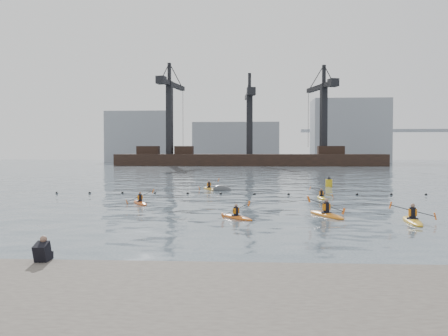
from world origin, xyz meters
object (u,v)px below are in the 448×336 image
Objects in this scene: kayaker_0 at (236,217)px; kayaker_5 at (209,188)px; mooring_buoy at (223,190)px; kayaker_1 at (413,220)px; kayaker_4 at (326,214)px; kayaker_3 at (321,197)px; kayaker_2 at (140,202)px; nav_buoy at (329,183)px.

kayaker_5 is at bearing 60.88° from kayaker_0.
kayaker_0 is at bearing -84.22° from mooring_buoy.
kayaker_4 reaches higher than kayaker_1.
kayaker_4 reaches higher than kayaker_0.
kayaker_3 is at bearing 22.69° from kayaker_0.
kayaker_1 reaches higher than kayaker_0.
mooring_buoy is (-7.23, 17.86, -0.11)m from kayaker_4.
kayaker_1 is 13.31m from kayaker_3.
kayaker_2 is at bearing -46.64° from kayaker_4.
kayaker_3 is at bearing -8.40° from kayaker_2.
kayaker_3 is (-3.00, 12.96, -0.02)m from kayaker_1.
kayaker_5 is 13.38m from nav_buoy.
kayaker_5 is (-10.00, 8.53, 0.01)m from kayaker_3.
kayaker_1 is at bearing -79.88° from kayaker_5.
nav_buoy is at bearing 27.14° from mooring_buoy.
mooring_buoy is at bearing -152.86° from nav_buoy.
mooring_buoy is at bearing 125.67° from kayaker_1.
kayaker_5 is at bearing -87.21° from kayaker_4.
kayaker_1 is at bearing -53.49° from kayaker_2.
kayaker_3 is at bearing -61.52° from kayaker_5.
kayaker_1 is 18.67m from kayaker_2.
kayaker_2 is at bearing 160.20° from kayaker_1.
kayaker_0 is 1.32× the size of mooring_buoy.
nav_buoy is at bearing -2.27° from kayaker_5.
kayaker_2 is 13.87m from kayaker_4.
kayaker_5 is at bearing -161.22° from nav_buoy.
kayaker_2 is 0.82× the size of kayaker_4.
kayaker_3 is 0.78× the size of kayaker_4.
kayaker_5 reaches higher than kayaker_3.
kayaker_2 is 0.93× the size of kayaker_5.
kayaker_1 reaches higher than mooring_buoy.
kayaker_1 reaches higher than kayaker_2.
kayaker_1 is at bearing 130.74° from kayaker_4.
kayaker_4 is at bearing -52.82° from kayaker_2.
nav_buoy is (12.66, 4.31, 0.31)m from kayaker_5.
nav_buoy is (2.66, 12.84, 0.32)m from kayaker_3.
kayaker_2 is at bearing 96.93° from kayaker_0.
kayaker_2 is 24.19m from nav_buoy.
nav_buoy reaches higher than kayaker_3.
kayaker_5 is at bearing 127.07° from kayaker_1.
kayaker_4 is (12.57, -5.87, 0.02)m from kayaker_2.
kayaker_4 is 23.90m from nav_buoy.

